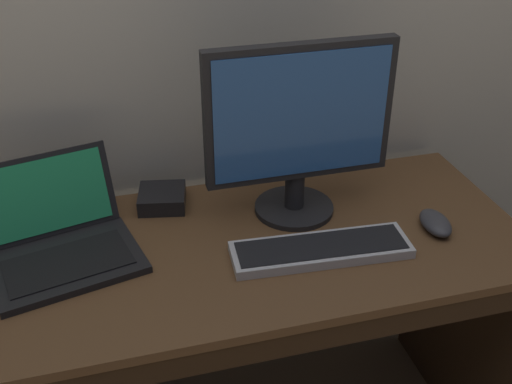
{
  "coord_description": "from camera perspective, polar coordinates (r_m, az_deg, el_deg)",
  "views": [
    {
      "loc": [
        -0.24,
        -1.19,
        1.62
      ],
      "look_at": [
        0.09,
        0.0,
        0.88
      ],
      "focal_mm": 43.9,
      "sensor_mm": 36.0,
      "label": 1
    }
  ],
  "objects": [
    {
      "name": "wired_keyboard",
      "position": [
        1.48,
        5.94,
        -5.24
      ],
      "size": [
        0.43,
        0.15,
        0.03
      ],
      "color": "#BCBCC1",
      "rests_on": "desk"
    },
    {
      "name": "desk",
      "position": [
        1.65,
        -2.94,
        -12.22
      ],
      "size": [
        1.5,
        0.61,
        0.74
      ],
      "color": "brown",
      "rests_on": "ground"
    },
    {
      "name": "external_drive_box",
      "position": [
        1.66,
        -8.54,
        -0.57
      ],
      "size": [
        0.14,
        0.14,
        0.04
      ],
      "primitive_type": "cube",
      "rotation": [
        0.0,
        0.0,
        -0.2
      ],
      "color": "black",
      "rests_on": "desk"
    },
    {
      "name": "computer_mouse",
      "position": [
        1.61,
        16.04,
        -2.72
      ],
      "size": [
        0.08,
        0.12,
        0.04
      ],
      "primitive_type": "ellipsoid",
      "rotation": [
        0.0,
        0.0,
        -0.09
      ],
      "color": "#38383D",
      "rests_on": "desk"
    },
    {
      "name": "laptop_black",
      "position": [
        1.52,
        -17.44,
        -4.25
      ],
      "size": [
        0.38,
        0.36,
        0.21
      ],
      "color": "black",
      "rests_on": "desk"
    },
    {
      "name": "external_monitor",
      "position": [
        1.51,
        3.94,
        5.98
      ],
      "size": [
        0.46,
        0.2,
        0.45
      ],
      "color": "black",
      "rests_on": "desk"
    }
  ]
}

